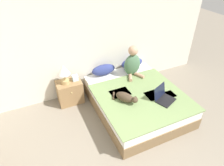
# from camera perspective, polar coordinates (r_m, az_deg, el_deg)

# --- Properties ---
(wall_back) EXTENTS (6.08, 0.05, 2.55)m
(wall_back) POSITION_cam_1_polar(r_m,az_deg,el_deg) (4.17, -8.48, 12.25)
(wall_back) COLOR beige
(wall_back) RESTS_ON ground_plane
(bed) EXTENTS (1.65, 1.98, 0.46)m
(bed) POSITION_cam_1_polar(r_m,az_deg,el_deg) (4.14, 6.94, -4.93)
(bed) COLOR brown
(bed) RESTS_ON ground_plane
(pillow_near) EXTENTS (0.54, 0.22, 0.24)m
(pillow_near) POSITION_cam_1_polar(r_m,az_deg,el_deg) (4.42, -2.44, 3.80)
(pillow_near) COLOR navy
(pillow_near) RESTS_ON bed
(pillow_far) EXTENTS (0.54, 0.22, 0.24)m
(pillow_far) POSITION_cam_1_polar(r_m,az_deg,el_deg) (4.70, 5.72, 5.69)
(pillow_far) COLOR navy
(pillow_far) RESTS_ON bed
(person_sitting) EXTENTS (0.38, 0.37, 0.69)m
(person_sitting) POSITION_cam_1_polar(r_m,az_deg,el_deg) (4.34, 5.85, 5.70)
(person_sitting) COLOR #476B4C
(person_sitting) RESTS_ON bed
(cat_tabby) EXTENTS (0.37, 0.53, 0.18)m
(cat_tabby) POSITION_cam_1_polar(r_m,az_deg,el_deg) (3.68, 4.00, -4.14)
(cat_tabby) COLOR #473828
(cat_tabby) RESTS_ON bed
(laptop_open) EXTENTS (0.44, 0.42, 0.27)m
(laptop_open) POSITION_cam_1_polar(r_m,az_deg,el_deg) (3.85, 14.54, -3.97)
(laptop_open) COLOR black
(laptop_open) RESTS_ON bed
(nightstand) EXTENTS (0.51, 0.39, 0.51)m
(nightstand) POSITION_cam_1_polar(r_m,az_deg,el_deg) (4.37, -11.93, -2.52)
(nightstand) COLOR #937047
(nightstand) RESTS_ON ground_plane
(table_lamp) EXTENTS (0.24, 0.24, 0.42)m
(table_lamp) POSITION_cam_1_polar(r_m,az_deg,el_deg) (4.06, -13.61, 3.14)
(table_lamp) COLOR tan
(table_lamp) RESTS_ON nightstand
(tissue_box) EXTENTS (0.12, 0.12, 0.14)m
(tissue_box) POSITION_cam_1_polar(r_m,az_deg,el_deg) (4.23, -10.49, 1.49)
(tissue_box) COLOR silver
(tissue_box) RESTS_ON nightstand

